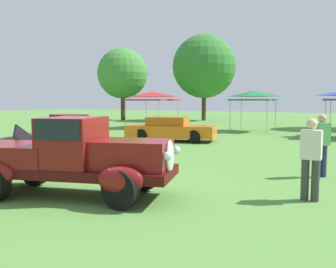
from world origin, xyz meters
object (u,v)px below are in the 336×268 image
(show_car_burgundy, at_px, (70,125))
(feature_pickup_truck, at_px, (70,156))
(spectator_near_truck, at_px, (311,157))
(canopy_tent_center_field, at_px, (254,95))
(canopy_tent_left_field, at_px, (152,96))
(show_car_orange, at_px, (170,129))
(spectator_between_cars, at_px, (321,143))
(neighbor_convertible, at_px, (21,152))

(show_car_burgundy, bearing_deg, feature_pickup_truck, -46.51)
(spectator_near_truck, height_order, canopy_tent_center_field, canopy_tent_center_field)
(show_car_burgundy, bearing_deg, canopy_tent_center_field, 40.63)
(feature_pickup_truck, distance_m, canopy_tent_left_field, 19.89)
(feature_pickup_truck, xyz_separation_m, show_car_orange, (-3.22, 10.54, -0.27))
(canopy_tent_left_field, bearing_deg, spectator_between_cars, -44.90)
(neighbor_convertible, bearing_deg, show_car_orange, 90.00)
(show_car_burgundy, bearing_deg, show_car_orange, -1.42)
(spectator_near_truck, bearing_deg, spectator_between_cars, 91.70)
(feature_pickup_truck, bearing_deg, show_car_burgundy, 133.49)
(show_car_burgundy, xyz_separation_m, spectator_between_cars, (14.68, -6.05, 0.31))
(feature_pickup_truck, distance_m, show_car_orange, 11.03)
(show_car_orange, distance_m, spectator_near_truck, 11.54)
(show_car_orange, distance_m, canopy_tent_center_field, 8.35)
(feature_pickup_truck, distance_m, spectator_between_cars, 6.49)
(show_car_burgundy, relative_size, show_car_orange, 0.98)
(spectator_near_truck, xyz_separation_m, canopy_tent_center_field, (-5.77, 16.38, 1.51))
(canopy_tent_left_field, xyz_separation_m, canopy_tent_center_field, (7.52, 0.60, -0.00))
(spectator_near_truck, relative_size, canopy_tent_left_field, 0.53)
(feature_pickup_truck, height_order, canopy_tent_left_field, canopy_tent_left_field)
(show_car_burgundy, xyz_separation_m, show_car_orange, (6.95, -0.17, 0.00))
(neighbor_convertible, distance_m, canopy_tent_center_field, 17.28)
(neighbor_convertible, height_order, canopy_tent_center_field, canopy_tent_center_field)
(show_car_burgundy, relative_size, spectator_near_truck, 2.73)
(show_car_orange, height_order, canopy_tent_center_field, canopy_tent_center_field)
(show_car_orange, bearing_deg, show_car_burgundy, 178.58)
(neighbor_convertible, relative_size, show_car_orange, 0.97)
(neighbor_convertible, xyz_separation_m, show_car_burgundy, (-6.95, 9.35, 0.02))
(neighbor_convertible, relative_size, spectator_between_cars, 2.72)
(show_car_burgundy, bearing_deg, spectator_near_truck, -30.43)
(spectator_near_truck, height_order, spectator_between_cars, same)
(spectator_between_cars, relative_size, canopy_tent_center_field, 0.62)
(spectator_near_truck, xyz_separation_m, spectator_between_cars, (-0.08, 2.62, 0.00))
(spectator_between_cars, bearing_deg, canopy_tent_left_field, 135.10)
(spectator_near_truck, distance_m, spectator_between_cars, 2.62)
(canopy_tent_left_field, bearing_deg, canopy_tent_center_field, 4.59)
(neighbor_convertible, bearing_deg, feature_pickup_truck, -23.01)
(spectator_near_truck, height_order, canopy_tent_left_field, canopy_tent_left_field)
(neighbor_convertible, xyz_separation_m, spectator_between_cars, (7.73, 3.30, 0.33))
(neighbor_convertible, height_order, canopy_tent_left_field, canopy_tent_left_field)
(feature_pickup_truck, relative_size, neighbor_convertible, 1.04)
(show_car_orange, relative_size, canopy_tent_left_field, 1.47)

